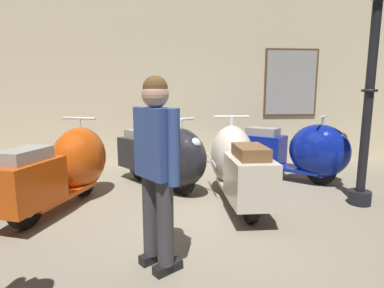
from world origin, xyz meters
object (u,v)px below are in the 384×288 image
(scooter_0, at_px, (66,166))
(lamppost, at_px, (372,67))
(visitor_0, at_px, (157,161))
(scooter_1, at_px, (167,157))
(scooter_3, at_px, (300,151))
(scooter_2, at_px, (236,163))

(scooter_0, distance_m, lamppost, 4.04)
(scooter_0, height_order, visitor_0, visitor_0)
(scooter_1, bearing_deg, scooter_3, 58.00)
(scooter_2, bearing_deg, scooter_1, 59.40)
(scooter_0, xyz_separation_m, scooter_3, (3.49, 0.81, -0.01))
(scooter_0, height_order, scooter_2, scooter_2)
(scooter_1, bearing_deg, scooter_0, -105.97)
(scooter_3, height_order, lamppost, lamppost)
(scooter_1, height_order, visitor_0, visitor_0)
(scooter_1, distance_m, scooter_3, 2.21)
(scooter_2, xyz_separation_m, lamppost, (1.60, -0.30, 1.25))
(visitor_0, bearing_deg, scooter_1, 51.89)
(scooter_1, bearing_deg, visitor_0, -40.96)
(visitor_0, bearing_deg, lamppost, -9.85)
(scooter_0, xyz_separation_m, scooter_1, (1.29, 0.55, -0.01))
(scooter_3, bearing_deg, scooter_0, -126.17)
(scooter_3, bearing_deg, scooter_1, -132.39)
(scooter_0, xyz_separation_m, visitor_0, (1.21, -1.59, 0.40))
(scooter_2, bearing_deg, visitor_0, 147.27)
(scooter_2, distance_m, scooter_3, 1.50)
(scooter_0, relative_size, scooter_1, 1.11)
(lamppost, distance_m, visitor_0, 3.03)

